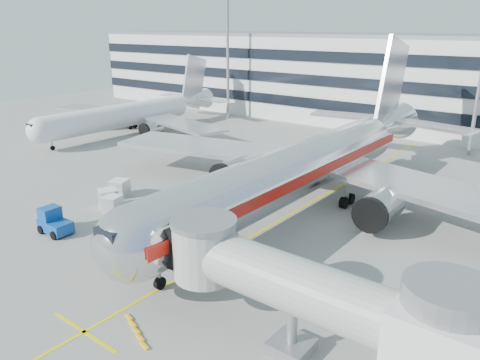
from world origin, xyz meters
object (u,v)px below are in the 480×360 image
Objects in this scene: belt_loader at (190,225)px; ramp_worker at (181,213)px; baggage_tug at (54,222)px; cargo_container_front at (113,204)px; main_jet at (309,165)px; cargo_container_right at (108,198)px; cargo_container_left at (120,188)px.

belt_loader is 2.74× the size of ramp_worker.
cargo_container_front is (0.10, 6.08, -0.17)m from baggage_tug.
main_jet is 23.84m from baggage_tug.
baggage_tug is 10.93m from ramp_worker.
belt_loader is 2.23× the size of cargo_container_right.
main_jet is 19.74m from cargo_container_left.
ramp_worker is at bearing 50.41° from baggage_tug.
cargo_container_front is at bearing 89.08° from baggage_tug.
baggage_tug reaches higher than ramp_worker.
belt_loader is 12.17m from cargo_container_left.
belt_loader reaches higher than cargo_container_left.
cargo_container_right is at bearing -141.02° from main_jet.
cargo_container_front is (-9.00, -1.32, 0.15)m from belt_loader.
main_jet is at bearing 67.68° from belt_loader.
belt_loader reaches higher than ramp_worker.
baggage_tug reaches higher than cargo_container_right.
baggage_tug is at bearing -72.57° from cargo_container_left.
main_jet is 19.27m from cargo_container_front.
cargo_container_left reaches higher than cargo_container_front.
ramp_worker is (9.88, -0.88, -0.00)m from cargo_container_left.
cargo_container_left is at bearing 143.20° from ramp_worker.
cargo_container_left is at bearing 133.13° from cargo_container_front.
cargo_container_front is at bearing 167.12° from ramp_worker.
baggage_tug is at bearing -140.87° from belt_loader.
belt_loader is 2.66× the size of cargo_container_front.
main_jet is 27.59× the size of cargo_container_front.
cargo_container_left is 1.17× the size of cargo_container_front.
cargo_container_front is (-13.80, -13.01, -3.42)m from main_jet.
belt_loader reaches higher than cargo_container_front.
cargo_container_front is (1.49, -0.63, -0.08)m from cargo_container_right.
main_jet is at bearing 30.20° from cargo_container_left.
cargo_container_right is (-15.29, -12.38, -3.34)m from main_jet.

